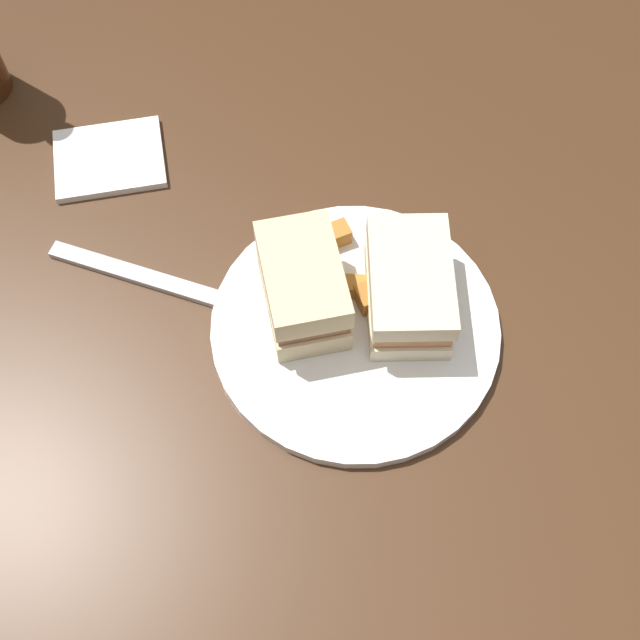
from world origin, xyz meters
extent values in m
plane|color=black|center=(0.00, 0.00, 0.00)|extent=(6.00, 6.00, 0.00)
cube|color=#422816|center=(0.00, 0.00, 0.37)|extent=(1.04, 1.00, 0.75)
cylinder|color=white|center=(-0.06, -0.02, 0.75)|extent=(0.26, 0.26, 0.01)
cube|color=beige|center=(-0.11, -0.04, 0.77)|extent=(0.08, 0.12, 0.02)
cube|color=#B27A4C|center=(-0.11, -0.04, 0.79)|extent=(0.08, 0.11, 0.02)
cube|color=beige|center=(-0.11, -0.04, 0.81)|extent=(0.08, 0.12, 0.02)
cube|color=beige|center=(-0.01, -0.03, 0.77)|extent=(0.09, 0.12, 0.03)
cube|color=#8C5B3D|center=(-0.01, -0.03, 0.79)|extent=(0.09, 0.11, 0.01)
cube|color=beige|center=(-0.01, -0.03, 0.81)|extent=(0.09, 0.12, 0.03)
cube|color=#B77F33|center=(-0.01, -0.06, 0.77)|extent=(0.04, 0.03, 0.02)
cube|color=#AD702D|center=(-0.09, -0.05, 0.77)|extent=(0.06, 0.04, 0.02)
cube|color=#AD702D|center=(-0.03, -0.10, 0.77)|extent=(0.05, 0.04, 0.02)
cube|color=#B77F33|center=(-0.06, -0.05, 0.77)|extent=(0.05, 0.02, 0.02)
cube|color=white|center=(0.20, -0.19, 0.75)|extent=(0.13, 0.12, 0.01)
cube|color=silver|center=(0.14, -0.06, 0.75)|extent=(0.18, 0.06, 0.01)
camera|label=1|loc=(-0.06, 0.31, 1.38)|focal=43.97mm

